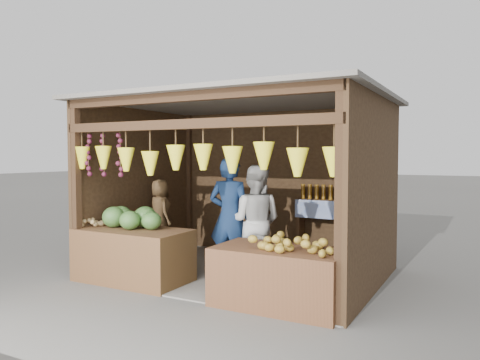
# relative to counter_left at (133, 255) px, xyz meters

# --- Properties ---
(ground) EXTENTS (80.00, 80.00, 0.00)m
(ground) POSITION_rel_counter_left_xyz_m (1.19, 1.10, -0.38)
(ground) COLOR #514F49
(ground) RESTS_ON ground
(stall_structure) EXTENTS (4.30, 3.30, 2.66)m
(stall_structure) POSITION_rel_counter_left_xyz_m (1.15, 1.06, 1.29)
(stall_structure) COLOR slate
(stall_structure) RESTS_ON ground
(back_shelf) EXTENTS (1.25, 0.32, 1.32)m
(back_shelf) POSITION_rel_counter_left_xyz_m (2.24, 2.39, 0.50)
(back_shelf) COLOR #382314
(back_shelf) RESTS_ON ground
(counter_left) EXTENTS (1.63, 0.85, 0.76)m
(counter_left) POSITION_rel_counter_left_xyz_m (0.00, 0.00, 0.00)
(counter_left) COLOR #4E351A
(counter_left) RESTS_ON ground
(counter_right) EXTENTS (1.57, 0.85, 0.71)m
(counter_right) POSITION_rel_counter_left_xyz_m (2.31, -0.05, -0.03)
(counter_right) COLOR #502F1A
(counter_right) RESTS_ON ground
(stool) EXTENTS (0.35, 0.35, 0.32)m
(stool) POSITION_rel_counter_left_xyz_m (-0.35, 1.08, -0.22)
(stool) COLOR black
(stool) RESTS_ON ground
(man_standing) EXTENTS (0.71, 0.51, 1.79)m
(man_standing) POSITION_rel_counter_left_xyz_m (1.09, 0.91, 0.52)
(man_standing) COLOR #132749
(man_standing) RESTS_ON ground
(woman_standing) EXTENTS (0.92, 0.78, 1.67)m
(woman_standing) POSITION_rel_counter_left_xyz_m (1.45, 1.03, 0.46)
(woman_standing) COLOR silver
(woman_standing) RESTS_ON ground
(vendor_seated) EXTENTS (0.64, 0.57, 1.09)m
(vendor_seated) POSITION_rel_counter_left_xyz_m (-0.35, 1.08, 0.49)
(vendor_seated) COLOR #503920
(vendor_seated) RESTS_ON stool
(melon_pile) EXTENTS (1.00, 0.50, 0.32)m
(melon_pile) POSITION_rel_counter_left_xyz_m (-0.05, 0.07, 0.54)
(melon_pile) COLOR #124413
(melon_pile) RESTS_ON counter_left
(tanfruit_pile) EXTENTS (0.34, 0.40, 0.13)m
(tanfruit_pile) POSITION_rel_counter_left_xyz_m (-0.68, -0.03, 0.44)
(tanfruit_pile) COLOR tan
(tanfruit_pile) RESTS_ON counter_left
(mango_pile) EXTENTS (1.40, 0.64, 0.22)m
(mango_pile) POSITION_rel_counter_left_xyz_m (2.41, -0.06, 0.44)
(mango_pile) COLOR #B95318
(mango_pile) RESTS_ON counter_right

